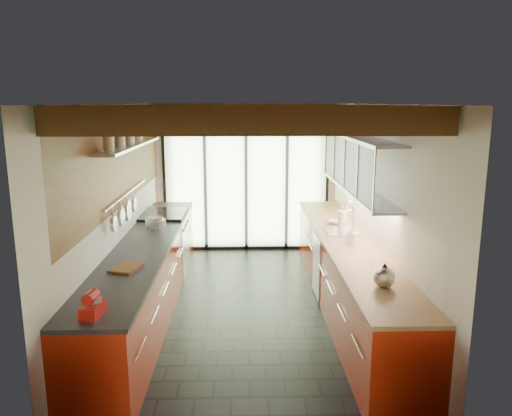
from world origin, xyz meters
name	(u,v)px	position (x,y,z in m)	size (l,w,h in m)	color
ground	(248,309)	(0.00, 0.00, 0.00)	(5.50, 5.50, 0.00)	black
room_shell	(247,183)	(0.00, 0.00, 1.65)	(5.50, 5.50, 5.50)	silver
ceiling_beams	(247,115)	(0.00, 0.38, 2.46)	(3.14, 5.06, 4.90)	#593316
glass_door	(246,158)	(0.00, 2.69, 1.66)	(2.95, 0.10, 2.90)	#C6EAAD
left_counter	(147,276)	(-1.28, 0.00, 0.46)	(0.68, 5.00, 0.92)	#A11F0C
range_stove	(165,244)	(-1.28, 1.45, 0.47)	(0.66, 0.90, 0.97)	silver
right_counter	(347,274)	(1.27, 0.00, 0.46)	(0.68, 5.00, 0.92)	#A11F0C
sink_assembly	(343,229)	(1.29, 0.40, 0.96)	(0.45, 0.52, 0.43)	silver
upper_cabinets_right	(358,163)	(1.43, 0.30, 1.85)	(0.34, 3.00, 3.00)	silver
left_wall_fixtures	(129,163)	(-1.47, 0.14, 1.88)	(0.28, 2.60, 0.96)	silver
stand_mixer	(93,306)	(-1.27, -2.24, 1.01)	(0.17, 0.26, 0.22)	red
pot_large	(155,222)	(-1.27, 0.69, 0.99)	(0.23, 0.23, 0.15)	silver
pot_small	(156,223)	(-1.27, 0.70, 0.97)	(0.28, 0.28, 0.11)	silver
cutting_board	(126,268)	(-1.27, -1.08, 0.93)	(0.25, 0.34, 0.03)	brown
kettle	(384,276)	(1.27, -1.65, 1.03)	(0.27, 0.28, 0.24)	silver
paper_towel	(342,222)	(1.27, 0.39, 1.06)	(0.14, 0.14, 0.34)	white
soap_bottle	(351,235)	(1.27, -0.16, 1.02)	(0.09, 0.10, 0.21)	silver
bowl	(336,222)	(1.27, 0.82, 0.95)	(0.22, 0.22, 0.05)	silver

